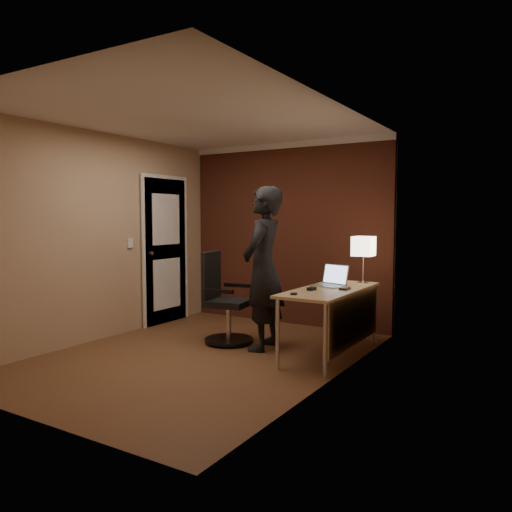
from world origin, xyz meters
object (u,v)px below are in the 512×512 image
(mouse, at_px, (312,289))
(desk_lamp, at_px, (363,247))
(laptop, at_px, (332,280))
(phone, at_px, (294,294))
(office_chair, at_px, (223,304))
(person, at_px, (263,268))
(wallet, at_px, (345,289))
(desk, at_px, (336,301))

(mouse, bearing_deg, desk_lamp, 77.18)
(laptop, bearing_deg, phone, -96.21)
(laptop, height_order, office_chair, office_chair)
(desk_lamp, distance_m, mouse, 0.92)
(laptop, distance_m, office_chair, 1.32)
(person, bearing_deg, desk_lamp, 115.44)
(desk_lamp, xyz_separation_m, laptop, (-0.23, -0.36, -0.35))
(wallet, distance_m, person, 0.95)
(laptop, bearing_deg, person, -156.67)
(mouse, distance_m, office_chair, 1.23)
(desk_lamp, xyz_separation_m, office_chair, (-1.46, -0.67, -0.68))
(phone, xyz_separation_m, office_chair, (-1.15, 0.45, -0.27))
(office_chair, height_order, person, person)
(desk_lamp, distance_m, laptop, 0.55)
(desk, bearing_deg, person, -173.45)
(desk_lamp, relative_size, office_chair, 0.51)
(desk_lamp, xyz_separation_m, mouse, (-0.27, -0.78, -0.40))
(desk, xyz_separation_m, mouse, (-0.18, -0.22, 0.14))
(wallet, bearing_deg, mouse, -141.57)
(wallet, relative_size, person, 0.06)
(phone, relative_size, office_chair, 0.11)
(phone, relative_size, person, 0.06)
(phone, xyz_separation_m, person, (-0.62, 0.46, 0.18))
(desk, height_order, office_chair, office_chair)
(desk_lamp, bearing_deg, desk, -99.22)
(laptop, xyz_separation_m, office_chair, (-1.23, -0.31, -0.33))
(phone, bearing_deg, laptop, 62.07)
(laptop, relative_size, person, 0.21)
(phone, xyz_separation_m, wallet, (0.31, 0.55, 0.01))
(phone, bearing_deg, desk, 46.72)
(desk, xyz_separation_m, person, (-0.83, -0.10, 0.31))
(mouse, bearing_deg, office_chair, -178.97)
(laptop, xyz_separation_m, wallet, (0.23, -0.21, -0.05))
(desk_lamp, xyz_separation_m, phone, (-0.31, -1.12, -0.41))
(phone, relative_size, wallet, 1.05)
(laptop, relative_size, phone, 3.39)
(desk, height_order, phone, phone)
(phone, bearing_deg, desk_lamp, 52.76)
(wallet, bearing_deg, office_chair, -175.88)
(desk_lamp, height_order, laptop, desk_lamp)
(desk_lamp, xyz_separation_m, person, (-0.93, -0.66, -0.24))
(laptop, bearing_deg, wallet, -42.23)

